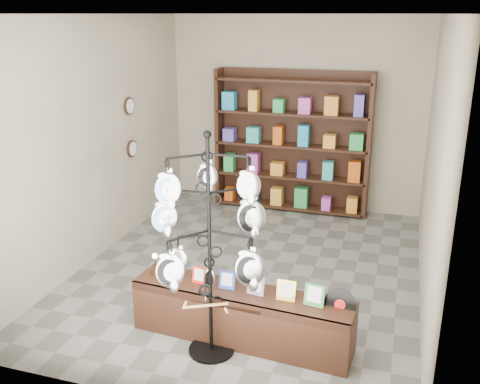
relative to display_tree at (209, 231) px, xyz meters
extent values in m
plane|color=slate|center=(-0.13, 1.72, -1.21)|extent=(5.00, 5.00, 0.00)
plane|color=#B2A390|center=(-0.13, 4.22, 0.29)|extent=(4.00, 0.00, 4.00)
plane|color=#B2A390|center=(-0.13, -0.78, 0.29)|extent=(4.00, 0.00, 4.00)
plane|color=#B2A390|center=(-2.13, 1.72, 0.29)|extent=(0.00, 5.00, 5.00)
plane|color=#B2A390|center=(1.87, 1.72, 0.29)|extent=(0.00, 5.00, 5.00)
plane|color=white|center=(-0.13, 1.72, 1.79)|extent=(5.00, 5.00, 0.00)
cylinder|color=black|center=(0.00, 0.00, -1.20)|extent=(0.56, 0.56, 0.03)
cylinder|color=black|center=(0.00, 0.00, -0.19)|extent=(0.05, 0.05, 2.05)
sphere|color=black|center=(0.00, 0.00, 0.85)|extent=(0.07, 0.07, 0.07)
ellipsoid|color=silver|center=(-0.08, 0.20, -0.57)|extent=(0.11, 0.07, 0.21)
cube|color=#A57945|center=(0.06, -0.29, -0.56)|extent=(0.35, 0.19, 0.04)
cube|color=black|center=(0.21, 0.27, -0.95)|extent=(2.16, 0.59, 0.52)
cube|color=gold|center=(-0.51, 0.32, -0.61)|extent=(0.14, 0.06, 0.16)
cube|color=red|center=(-0.22, 0.30, -0.61)|extent=(0.15, 0.06, 0.16)
cube|color=#263FA5|center=(0.07, 0.28, -0.60)|extent=(0.16, 0.07, 0.17)
cube|color=#E54C33|center=(0.36, 0.25, -0.60)|extent=(0.17, 0.07, 0.18)
cube|color=gold|center=(0.65, 0.23, -0.59)|extent=(0.18, 0.07, 0.19)
cube|color=#337233|center=(0.91, 0.21, -0.59)|extent=(0.19, 0.07, 0.20)
cylinder|color=black|center=(1.13, 0.25, -0.66)|extent=(0.29, 0.09, 0.29)
cylinder|color=red|center=(1.13, 0.24, -0.66)|extent=(0.10, 0.03, 0.10)
cylinder|color=#4C3115|center=(-0.71, 0.33, -0.67)|extent=(0.10, 0.10, 0.04)
cylinder|color=#4C3115|center=(-0.71, 0.33, -0.58)|extent=(0.02, 0.02, 0.14)
sphere|color=#FFBF59|center=(-0.71, 0.33, -0.49)|extent=(0.05, 0.05, 0.05)
cube|color=black|center=(-0.13, 4.16, -0.11)|extent=(2.40, 0.04, 2.20)
cube|color=black|center=(-1.31, 4.00, -0.11)|extent=(0.06, 0.36, 2.20)
cube|color=black|center=(1.05, 4.00, -0.11)|extent=(0.06, 0.36, 2.20)
cube|color=black|center=(-0.13, 4.00, -1.16)|extent=(2.36, 0.36, 0.04)
cube|color=black|center=(-0.13, 4.00, -0.66)|extent=(2.36, 0.36, 0.03)
cube|color=black|center=(-0.13, 4.00, -0.16)|extent=(2.36, 0.36, 0.04)
cube|color=black|center=(-0.13, 4.00, 0.34)|extent=(2.36, 0.36, 0.04)
cube|color=black|center=(-0.13, 4.00, 0.84)|extent=(2.36, 0.36, 0.04)
cylinder|color=black|center=(-2.10, 2.52, 0.59)|extent=(0.03, 0.24, 0.24)
cylinder|color=black|center=(-2.10, 2.52, -0.01)|extent=(0.03, 0.24, 0.24)
camera|label=1|loc=(1.53, -4.00, 1.79)|focal=40.00mm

